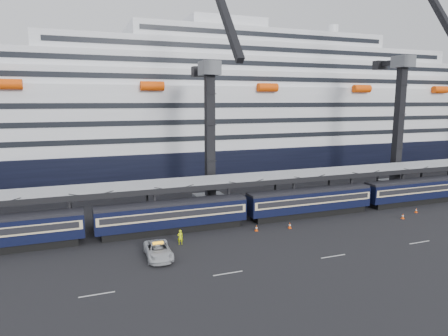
{
  "coord_description": "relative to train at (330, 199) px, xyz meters",
  "views": [
    {
      "loc": [
        -39.03,
        -37.51,
        16.32
      ],
      "look_at": [
        -21.13,
        10.0,
        7.74
      ],
      "focal_mm": 32.0,
      "sensor_mm": 36.0,
      "label": 1
    }
  ],
  "objects": [
    {
      "name": "crane_dark_mid",
      "position": [
        19.65,
        7.59,
        11.16
      ],
      "size": [
        4.5,
        18.24,
        39.64
      ],
      "color": "#4E5155",
      "rests_on": "ground"
    },
    {
      "name": "ground",
      "position": [
        4.65,
        -10.0,
        -2.2
      ],
      "size": [
        260.0,
        260.0,
        0.0
      ],
      "primitive_type": "plane",
      "color": "black",
      "rests_on": "ground"
    },
    {
      "name": "train",
      "position": [
        0.0,
        0.0,
        0.0
      ],
      "size": [
        133.05,
        3.0,
        4.05
      ],
      "color": "black",
      "rests_on": "ground"
    },
    {
      "name": "pickup_truck",
      "position": [
        -26.8,
        -7.8,
        -1.42
      ],
      "size": [
        2.84,
        5.73,
        1.56
      ],
      "primitive_type": "imported",
      "rotation": [
        0.0,
        0.0,
        -0.04
      ],
      "color": "#B7BABE",
      "rests_on": "ground"
    },
    {
      "name": "traffic_cone_e",
      "position": [
        12.28,
        -4.23,
        -1.84
      ],
      "size": [
        0.37,
        0.37,
        0.74
      ],
      "color": "#FE4E08",
      "rests_on": "ground"
    },
    {
      "name": "traffic_cone_b",
      "position": [
        -13.4,
        -3.5,
        -1.82
      ],
      "size": [
        0.39,
        0.39,
        0.77
      ],
      "color": "#FE4E08",
      "rests_on": "ground"
    },
    {
      "name": "crane_dark_near",
      "position": [
        -15.35,
        8.59,
        9.73
      ],
      "size": [
        4.5,
        17.75,
        35.08
      ],
      "color": "#4E5155",
      "rests_on": "ground"
    },
    {
      "name": "canopy",
      "position": [
        4.65,
        4.0,
        3.05
      ],
      "size": [
        130.0,
        6.25,
        5.53
      ],
      "color": "#96999E",
      "rests_on": "ground"
    },
    {
      "name": "traffic_cone_c",
      "position": [
        -8.9,
        -4.05,
        -1.8
      ],
      "size": [
        0.41,
        0.41,
        0.81
      ],
      "color": "#FE4E08",
      "rests_on": "ground"
    },
    {
      "name": "traffic_cone_d",
      "position": [
        8.08,
        -5.91,
        -1.81
      ],
      "size": [
        0.39,
        0.39,
        0.79
      ],
      "color": "#FE4E08",
      "rests_on": "ground"
    },
    {
      "name": "worker",
      "position": [
        -23.67,
        -4.84,
        -1.32
      ],
      "size": [
        0.68,
        0.48,
        1.76
      ],
      "primitive_type": "imported",
      "rotation": [
        0.0,
        0.0,
        3.05
      ],
      "color": "#DBF20C",
      "rests_on": "ground"
    },
    {
      "name": "cruise_ship",
      "position": [
        3.57,
        35.99,
        10.14
      ],
      "size": [
        214.09,
        28.84,
        34.0
      ],
      "color": "black",
      "rests_on": "ground"
    }
  ]
}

